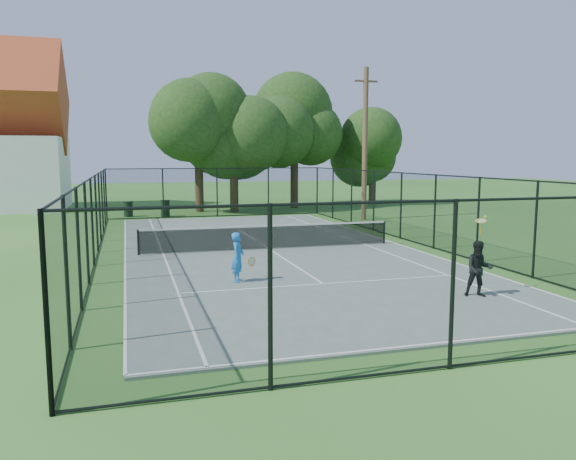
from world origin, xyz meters
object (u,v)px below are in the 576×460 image
object	(u,v)px
utility_pole	(365,144)
player_black	(479,269)
player_blue	(238,257)
trash_bin_left	(128,209)
trash_bin_right	(165,208)
tennis_net	(269,236)

from	to	relation	value
utility_pole	player_black	world-z (taller)	utility_pole
player_blue	player_black	bearing A→B (deg)	-31.28
player_black	trash_bin_left	bearing A→B (deg)	110.43
trash_bin_right	player_black	xyz separation A→B (m)	(6.50, -22.80, 0.28)
utility_pole	player_black	size ratio (longest dim) A/B	4.23
trash_bin_right	utility_pole	size ratio (longest dim) A/B	0.12
trash_bin_right	player_black	size ratio (longest dim) A/B	0.50
player_black	player_blue	bearing A→B (deg)	148.72
tennis_net	player_blue	distance (m)	5.89
player_blue	tennis_net	bearing A→B (deg)	67.03
tennis_net	utility_pole	size ratio (longest dim) A/B	1.15
trash_bin_left	player_blue	xyz separation A→B (m)	(2.99, -19.88, 0.31)
utility_pole	player_blue	size ratio (longest dim) A/B	6.00
trash_bin_left	utility_pole	size ratio (longest dim) A/B	0.11
player_blue	trash_bin_right	bearing A→B (deg)	92.34
player_blue	player_black	xyz separation A→B (m)	(5.71, -3.47, 0.01)
player_blue	player_black	distance (m)	6.68
trash_bin_left	player_black	distance (m)	24.92
utility_pole	player_black	distance (m)	18.82
trash_bin_right	player_black	distance (m)	23.71
trash_bin_right	player_black	bearing A→B (deg)	-74.09
trash_bin_right	utility_pole	world-z (taller)	utility_pole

